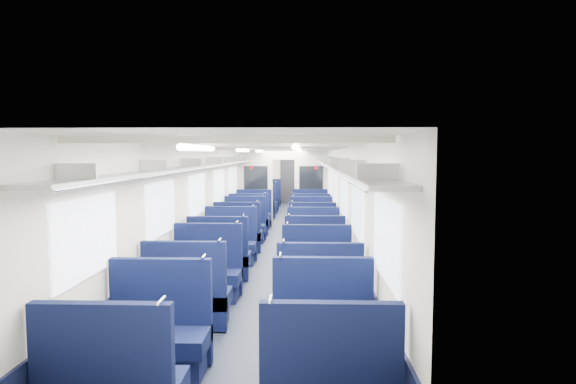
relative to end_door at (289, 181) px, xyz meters
The scene contains 39 objects.
floor 9.00m from the end_door, 90.00° to the right, with size 2.80×18.00×0.01m, color black.
ceiling 9.04m from the end_door, 90.00° to the right, with size 2.80×18.00×0.01m, color silver.
wall_left 9.05m from the end_door, 98.90° to the right, with size 0.02×18.00×2.35m, color beige.
dado_left 9.07m from the end_door, 98.81° to the right, with size 0.03×17.90×0.70m, color black.
wall_right 9.05m from the end_door, 81.10° to the right, with size 0.02×18.00×2.35m, color beige.
dado_right 9.07m from the end_door, 81.19° to the right, with size 0.03×17.90×0.70m, color black.
wall_far 0.19m from the end_door, 90.00° to the left, with size 2.80×0.02×2.35m, color beige.
luggage_rack_left 9.07m from the end_door, 97.73° to the right, with size 0.36×17.40×0.18m.
luggage_rack_right 9.07m from the end_door, 82.27° to the right, with size 0.36×17.40×0.18m.
windows 9.41m from the end_door, 90.00° to the right, with size 2.78×15.60×0.75m.
ceiling_fittings 9.29m from the end_door, 90.00° to the right, with size 2.70×16.06×0.11m.
end_door is the anchor object (origin of this frame).
bulkhead 5.74m from the end_door, 90.00° to the right, with size 2.80×0.10×2.35m.
seat_2 16.19m from the end_door, 92.94° to the right, with size 1.04×0.58×1.16m.
seat_3 16.08m from the end_door, 87.04° to the right, with size 1.04×0.58×1.16m.
seat_4 14.97m from the end_door, 93.18° to the right, with size 1.04×0.58×1.16m.
seat_5 15.01m from the end_door, 86.83° to the right, with size 1.04×0.58×1.16m.
seat_6 13.77m from the end_door, 93.46° to the right, with size 1.04×0.58×1.16m.
seat_7 13.86m from the end_door, 86.56° to the right, with size 1.04×0.58×1.16m.
seat_8 12.69m from the end_door, 93.75° to the right, with size 1.04×0.58×1.16m.
seat_9 12.55m from the end_door, 86.20° to the right, with size 1.04×0.58×1.16m.
seat_10 11.48m from the end_door, 94.15° to the right, with size 1.04×0.58×1.16m.
seat_11 11.53m from the end_door, 85.87° to the right, with size 1.04×0.58×1.16m.
seat_12 10.32m from the end_door, 94.62° to the right, with size 1.04×0.58×1.16m.
seat_13 10.33m from the end_door, 85.38° to the right, with size 1.04×0.58×1.16m.
seat_14 9.16m from the end_door, 95.21° to the right, with size 1.04×0.58×1.16m.
seat_15 9.24m from the end_door, 84.84° to the right, with size 1.04×0.58×1.16m.
seat_16 8.15m from the end_door, 95.87° to the right, with size 1.04×0.58×1.16m.
seat_17 8.17m from the end_door, 84.15° to the right, with size 1.04×0.58×1.16m.
seat_18 7.02m from the end_door, 96.82° to the right, with size 1.04×0.58×1.16m.
seat_19 6.83m from the end_door, 82.99° to the right, with size 1.04×0.58×1.16m.
seat_20 4.87m from the end_door, 99.90° to the right, with size 1.04×0.58×1.16m.
seat_21 4.98m from the end_door, 80.33° to the right, with size 1.04×0.58×1.16m.
seat_22 3.72m from the end_door, 103.08° to the right, with size 1.04×0.58×1.16m.
seat_23 3.83m from the end_door, 77.31° to the right, with size 1.04×0.58×1.16m.
seat_24 2.79m from the end_door, 107.82° to the right, with size 1.04×0.58×1.16m.
seat_25 2.71m from the end_door, 71.63° to the right, with size 1.04×0.58×1.16m.
seat_26 1.63m from the end_door, 123.57° to the right, with size 1.04×0.58×1.16m.
seat_27 1.80m from the end_door, 60.46° to the right, with size 1.04×0.58×1.16m.
Camera 1 is at (0.62, -11.79, 2.20)m, focal length 29.60 mm.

